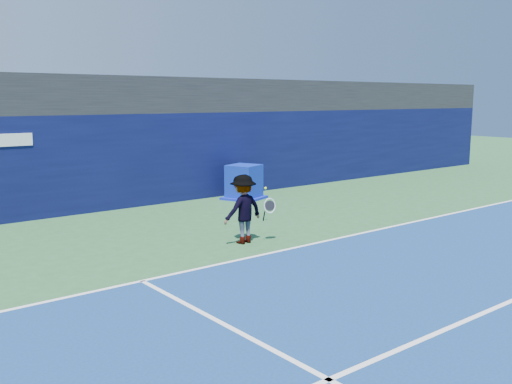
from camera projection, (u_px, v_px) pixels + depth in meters
ground at (429, 270)px, 11.74m from camera, size 80.00×80.00×0.00m
baseline at (325, 241)px, 14.06m from camera, size 24.00×0.10×0.01m
stadium_band at (154, 95)px, 20.04m from camera, size 36.00×3.00×1.20m
back_wall_assembly at (170, 157)px, 19.61m from camera, size 36.00×1.03×3.00m
equipment_cart at (244, 183)px, 19.95m from camera, size 1.62×1.62×1.20m
tennis_player at (243, 209)px, 13.79m from camera, size 1.31×0.73×1.68m
tennis_ball at (265, 188)px, 15.98m from camera, size 0.07×0.07×0.07m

